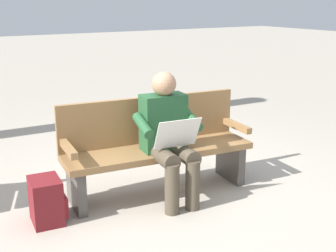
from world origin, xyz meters
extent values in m
plane|color=#A89E8E|center=(0.00, 0.00, 0.00)|extent=(40.00, 40.00, 0.00)
cube|color=olive|center=(0.00, 0.00, 0.42)|extent=(1.84, 0.68, 0.06)
cube|color=olive|center=(-0.02, -0.21, 0.68)|extent=(1.79, 0.25, 0.45)
cube|color=olive|center=(-0.84, 0.10, 0.57)|extent=(0.11, 0.48, 0.06)
cube|color=olive|center=(0.84, -0.10, 0.57)|extent=(0.11, 0.48, 0.06)
cube|color=#4C4742|center=(-0.79, 0.09, 0.20)|extent=(0.13, 0.44, 0.39)
cube|color=#4C4742|center=(0.79, -0.09, 0.20)|extent=(0.13, 0.44, 0.39)
cube|color=#23512D|center=(-0.02, 0.05, 0.71)|extent=(0.42, 0.26, 0.52)
sphere|color=#A87A5B|center=(-0.01, 0.07, 1.07)|extent=(0.22, 0.22, 0.22)
cylinder|color=#4C4233|center=(-0.09, 0.27, 0.47)|extent=(0.20, 0.43, 0.15)
cylinder|color=#4C4233|center=(0.11, 0.25, 0.47)|extent=(0.20, 0.43, 0.15)
cylinder|color=#4C4233|center=(-0.07, 0.46, 0.23)|extent=(0.13, 0.13, 0.45)
cylinder|color=#4C4233|center=(0.13, 0.44, 0.23)|extent=(0.13, 0.13, 0.45)
cylinder|color=#23512D|center=(-0.24, 0.18, 0.74)|extent=(0.13, 0.32, 0.18)
cylinder|color=#23512D|center=(0.23, 0.12, 0.74)|extent=(0.13, 0.32, 0.18)
cube|color=silver|center=(0.02, 0.35, 0.68)|extent=(0.41, 0.18, 0.27)
cube|color=maroon|center=(1.10, 0.03, 0.19)|extent=(0.27, 0.34, 0.38)
cube|color=maroon|center=(0.96, 0.04, 0.13)|extent=(0.06, 0.22, 0.17)
camera|label=1|loc=(2.02, 3.45, 1.80)|focal=48.01mm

